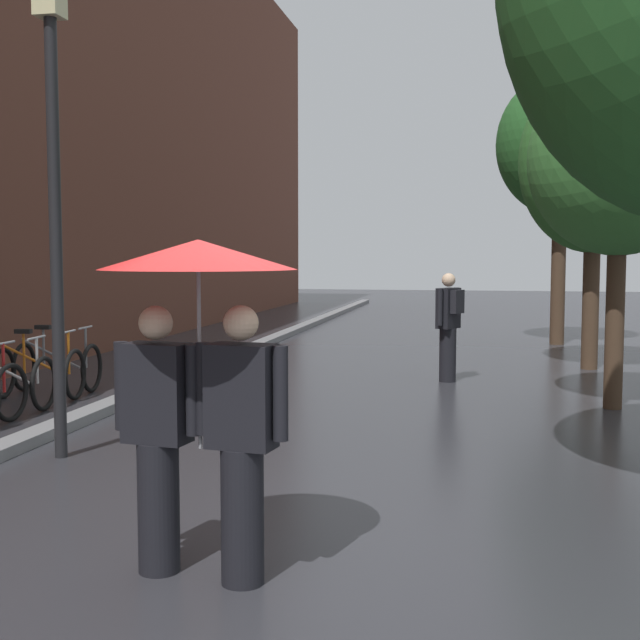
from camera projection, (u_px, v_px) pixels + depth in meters
ground_plane at (259, 557)px, 5.36m from camera, size 80.00×80.00×0.00m
kerb_strip at (236, 354)px, 15.76m from camera, size 0.30×36.00×0.12m
street_tree_1 at (619, 161)px, 10.28m from camera, size 2.26×2.26×4.37m
street_tree_2 at (594, 162)px, 13.85m from camera, size 2.52×2.52×5.11m
street_tree_3 at (561, 146)px, 17.64m from camera, size 2.77×2.77×5.88m
parked_bicycle_2 at (5, 381)px, 10.39m from camera, size 1.13×0.78×0.96m
parked_bicycle_3 at (39, 372)px, 11.17m from camera, size 1.14×0.80×0.96m
parked_bicycle_4 at (58, 366)px, 11.80m from camera, size 1.13×0.78×0.96m
couple_under_umbrella at (199, 348)px, 4.94m from camera, size 1.19×1.19×2.07m
street_lamp_post at (54, 186)px, 7.79m from camera, size 0.24×0.24×4.51m
pedestrian_walking_midground at (449, 324)px, 12.66m from camera, size 0.44×0.53×1.68m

